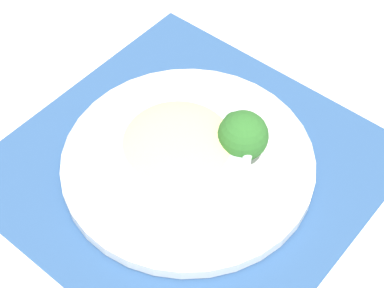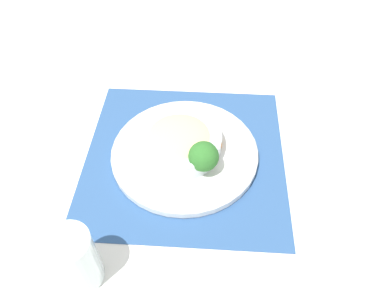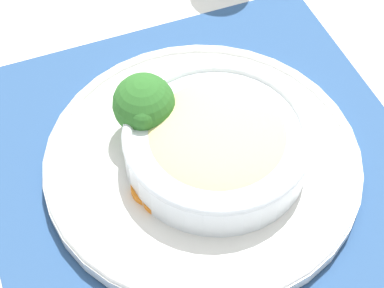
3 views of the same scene
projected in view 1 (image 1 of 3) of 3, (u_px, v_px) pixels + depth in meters
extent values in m
plane|color=white|center=(188.00, 168.00, 0.84)|extent=(4.00, 4.00, 0.00)
cube|color=#2D5184|center=(188.00, 167.00, 0.84)|extent=(0.47, 0.47, 0.00)
cylinder|color=white|center=(188.00, 162.00, 0.83)|extent=(0.33, 0.33, 0.02)
torus|color=white|center=(188.00, 158.00, 0.82)|extent=(0.33, 0.33, 0.01)
cylinder|color=silver|center=(178.00, 152.00, 0.81)|extent=(0.19, 0.19, 0.04)
torus|color=silver|center=(177.00, 141.00, 0.79)|extent=(0.19, 0.19, 0.01)
ellipsoid|color=beige|center=(178.00, 146.00, 0.80)|extent=(0.15, 0.15, 0.05)
cylinder|color=#84AD5B|center=(241.00, 153.00, 0.82)|extent=(0.02, 0.02, 0.02)
sphere|color=#2D6B28|center=(243.00, 136.00, 0.79)|extent=(0.06, 0.06, 0.06)
sphere|color=#2D6B28|center=(235.00, 123.00, 0.80)|extent=(0.03, 0.03, 0.03)
sphere|color=#2D6B28|center=(251.00, 143.00, 0.78)|extent=(0.03, 0.03, 0.03)
cylinder|color=orange|center=(207.00, 121.00, 0.86)|extent=(0.04, 0.04, 0.01)
cylinder|color=orange|center=(196.00, 119.00, 0.86)|extent=(0.04, 0.04, 0.01)
cylinder|color=orange|center=(184.00, 118.00, 0.86)|extent=(0.04, 0.04, 0.01)
cylinder|color=orange|center=(172.00, 120.00, 0.86)|extent=(0.04, 0.04, 0.01)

